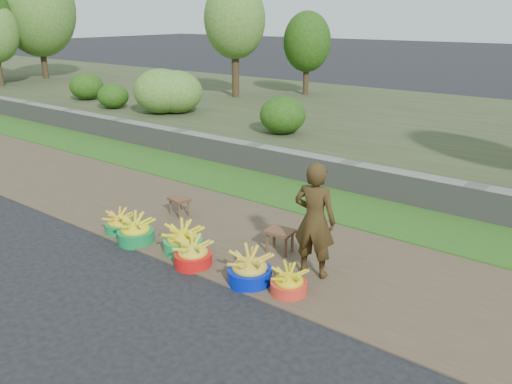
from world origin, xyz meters
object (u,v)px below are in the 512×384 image
Objects in this scene: basin_d at (193,254)px; basin_c at (183,240)px; basin_e at (250,270)px; vendor_woman at (315,220)px; basin_f at (289,283)px; stool_left at (179,201)px; basin_a at (120,223)px; stool_right at (280,234)px; basin_b at (136,231)px.

basin_c is at bearing 152.34° from basin_d.
vendor_woman reaches higher than basin_e.
basin_f is (0.53, 0.07, -0.04)m from basin_e.
basin_e reaches higher than stool_left.
basin_c reaches higher than basin_d.
stool_left is at bearing 161.04° from basin_f.
stool_left is (-0.98, 0.91, 0.08)m from basin_c.
stool_left is (0.27, 1.00, 0.11)m from basin_a.
stool_left is at bearing 176.50° from stool_right.
stool_right reaches higher than basin_a.
vendor_woman is at bearing 11.47° from basin_a.
basin_f is (1.40, 0.16, -0.02)m from basin_d.
basin_a is at bearing -105.01° from stool_left.
stool_right is at bearing -29.87° from vendor_woman.
stool_right is (2.34, 0.88, 0.13)m from basin_a.
basin_f reaches higher than stool_left.
basin_f is (2.56, 0.14, -0.03)m from basin_b.
basin_e reaches higher than basin_d.
basin_c is 1.34m from stool_left.
basin_a is 2.50m from stool_right.
basin_b is 2.11m from stool_right.
basin_e is 1.00m from vendor_woman.
basin_b is 1.35× the size of stool_left.
basin_e is at bearing -79.67° from stool_right.
basin_f is 0.83m from vendor_woman.
basin_f is at bearing 6.65° from basin_d.
basin_b is 0.80m from basin_c.
vendor_woman is (1.39, 0.72, 0.59)m from basin_d.
stool_right is (1.87, 0.97, 0.11)m from basin_b.
basin_d is at bearing -3.74° from basin_a.
basin_e is 1.25× the size of basin_f.
stool_left is at bearing 74.99° from basin_a.
basin_d is at bearing -173.35° from basin_f.
stool_right is (2.07, -0.13, 0.02)m from stool_left.
vendor_woman is at bearing 16.41° from basin_c.
stool_right is (-0.69, 0.82, 0.14)m from basin_f.
basin_b is at bearing 6.60° from vendor_woman.
basin_b is at bearing -79.57° from stool_left.
stool_left is at bearing 140.76° from basin_d.
basin_c is 1.93m from vendor_woman.
vendor_woman is at bearing 50.44° from basin_e.
basin_d reaches higher than stool_right.
basin_a is 0.85× the size of basin_b.
stool_left is 2.07m from stool_right.
basin_a is 3.03m from basin_f.
basin_c is at bearing 4.19° from basin_a.
basin_d is 1.68m from vendor_woman.
basin_c is 1.34m from stool_right.
basin_c reaches higher than stool_left.
basin_a is at bearing -159.42° from stool_right.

